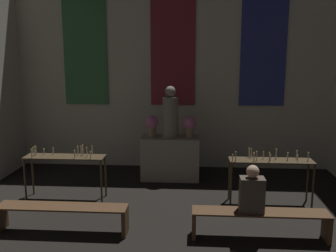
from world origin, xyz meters
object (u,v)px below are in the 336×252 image
at_px(altar, 170,158).
at_px(statue, 170,114).
at_px(flower_vase_left, 152,124).
at_px(pew_back_right, 260,218).
at_px(pew_back_left, 62,213).
at_px(candle_rack_left, 65,162).
at_px(flower_vase_right, 189,125).
at_px(person_seated, 252,191).
at_px(candle_rack_right, 270,166).

distance_m(altar, statue, 0.99).
distance_m(flower_vase_left, pew_back_right, 3.48).
height_order(flower_vase_left, pew_back_left, flower_vase_left).
xyz_separation_m(candle_rack_left, pew_back_left, (0.42, -1.40, -0.42)).
relative_size(candle_rack_left, pew_back_right, 0.75).
xyz_separation_m(flower_vase_left, flower_vase_right, (0.83, 0.00, 0.00)).
xyz_separation_m(altar, candle_rack_left, (-1.94, -1.35, 0.26)).
xyz_separation_m(altar, person_seated, (1.38, -2.75, 0.26)).
height_order(flower_vase_right, pew_back_right, flower_vase_right).
relative_size(statue, pew_back_left, 0.56).
bearing_deg(flower_vase_right, pew_back_left, -125.14).
xyz_separation_m(candle_rack_left, pew_back_right, (3.46, -1.40, -0.42)).
distance_m(altar, pew_back_left, 3.15).
height_order(pew_back_left, pew_back_right, same).
height_order(altar, pew_back_right, altar).
height_order(altar, pew_back_left, altar).
bearing_deg(flower_vase_right, candle_rack_right, -41.83).
bearing_deg(flower_vase_left, statue, 0.00).
distance_m(candle_rack_left, pew_back_left, 1.52).
bearing_deg(statue, person_seated, -63.31).
distance_m(altar, flower_vase_left, 0.86).
distance_m(statue, flower_vase_right, 0.48).
bearing_deg(candle_rack_right, pew_back_left, -157.96).
relative_size(altar, pew_back_left, 0.63).
bearing_deg(pew_back_right, candle_rack_left, 157.98).
bearing_deg(altar, statue, 0.00).
bearing_deg(candle_rack_left, flower_vase_left, 41.63).
xyz_separation_m(altar, statue, (0.00, 0.00, 0.99)).
height_order(statue, pew_back_left, statue).
bearing_deg(statue, candle_rack_left, -145.10).
height_order(flower_vase_left, person_seated, flower_vase_left).
relative_size(candle_rack_right, person_seated, 2.13).
relative_size(statue, candle_rack_left, 0.74).
bearing_deg(altar, pew_back_left, -118.91).
relative_size(statue, candle_rack_right, 0.74).
height_order(altar, candle_rack_right, candle_rack_right).
bearing_deg(flower_vase_left, candle_rack_left, -138.37).
xyz_separation_m(altar, flower_vase_left, (-0.42, 0.00, 0.75)).
xyz_separation_m(flower_vase_left, candle_rack_right, (2.35, -1.35, -0.49)).
bearing_deg(candle_rack_right, altar, 144.95).
relative_size(candle_rack_right, pew_back_right, 0.75).
height_order(flower_vase_right, pew_back_left, flower_vase_right).
bearing_deg(person_seated, pew_back_right, 0.00).
height_order(statue, candle_rack_left, statue).
xyz_separation_m(statue, candle_rack_left, (-1.94, -1.35, -0.73)).
bearing_deg(candle_rack_right, pew_back_right, -106.41).
height_order(candle_rack_right, pew_back_right, candle_rack_right).
height_order(candle_rack_left, pew_back_left, candle_rack_left).
relative_size(pew_back_left, person_seated, 2.85).
bearing_deg(flower_vase_left, pew_back_right, -54.86).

